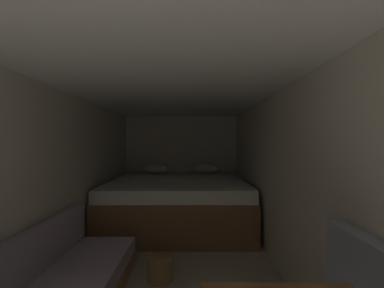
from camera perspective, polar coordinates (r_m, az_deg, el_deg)
name	(u,v)px	position (r m, az deg, el deg)	size (l,w,h in m)	color
ground_plane	(169,280)	(2.89, -5.35, -28.91)	(7.50, 7.50, 0.00)	#B2A893
wall_back	(181,162)	(5.31, -2.55, -4.25)	(2.48, 0.05, 1.98)	beige
wall_left	(51,184)	(2.93, -29.95, -7.97)	(0.05, 5.50, 1.98)	beige
wall_right	(287,184)	(2.73, 21.24, -8.57)	(0.05, 5.50, 1.98)	beige
ceiling_slab	(169,85)	(2.59, -5.37, 13.59)	(2.48, 5.50, 0.05)	white
bed	(178,202)	(4.33, -3.21, -13.26)	(2.26, 2.05, 0.98)	brown
wicker_basket	(161,268)	(2.85, -7.32, -26.73)	(0.27, 0.27, 0.23)	olive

